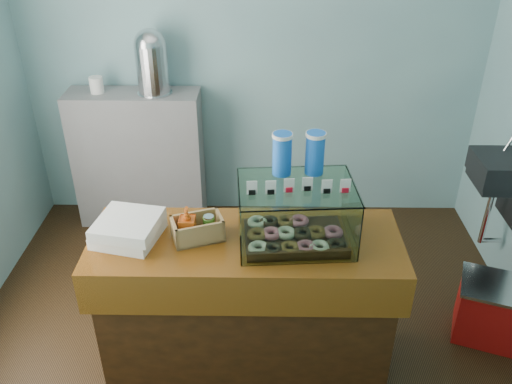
{
  "coord_description": "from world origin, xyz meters",
  "views": [
    {
      "loc": [
        0.09,
        -2.5,
        2.51
      ],
      "look_at": [
        0.05,
        -0.15,
        1.12
      ],
      "focal_mm": 38.0,
      "sensor_mm": 36.0,
      "label": 1
    }
  ],
  "objects_px": {
    "coffee_urn": "(152,60)",
    "display_case": "(295,209)",
    "red_cooler": "(494,311)",
    "counter": "(246,305)"
  },
  "relations": [
    {
      "from": "coffee_urn",
      "to": "display_case",
      "type": "bearing_deg",
      "value": -57.67
    },
    {
      "from": "display_case",
      "to": "red_cooler",
      "type": "height_order",
      "value": "display_case"
    },
    {
      "from": "counter",
      "to": "display_case",
      "type": "xyz_separation_m",
      "value": [
        0.25,
        0.04,
        0.61
      ]
    },
    {
      "from": "display_case",
      "to": "coffee_urn",
      "type": "xyz_separation_m",
      "value": [
        -0.97,
        1.53,
        0.28
      ]
    },
    {
      "from": "coffee_urn",
      "to": "red_cooler",
      "type": "xyz_separation_m",
      "value": [
        2.23,
        -1.3,
        -1.15
      ]
    },
    {
      "from": "counter",
      "to": "coffee_urn",
      "type": "xyz_separation_m",
      "value": [
        -0.72,
        1.57,
        0.89
      ]
    },
    {
      "from": "display_case",
      "to": "red_cooler",
      "type": "xyz_separation_m",
      "value": [
        1.26,
        0.22,
        -0.87
      ]
    },
    {
      "from": "counter",
      "to": "coffee_urn",
      "type": "bearing_deg",
      "value": 114.74
    },
    {
      "from": "display_case",
      "to": "counter",
      "type": "bearing_deg",
      "value": -175.66
    },
    {
      "from": "counter",
      "to": "display_case",
      "type": "height_order",
      "value": "display_case"
    }
  ]
}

